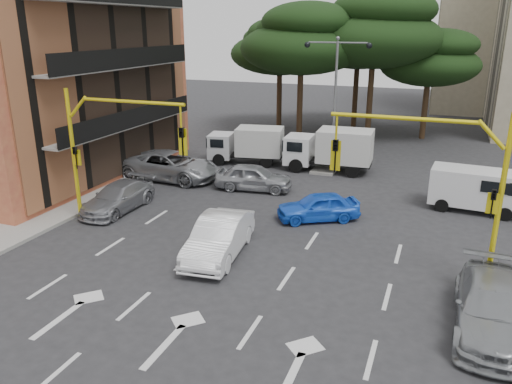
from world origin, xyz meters
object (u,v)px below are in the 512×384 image
signal_mast_right (444,172)px  car_white_hatch (219,237)px  car_blue_compact (318,207)px  car_silver_cross_b (254,177)px  street_lamp_center (336,78)px  box_truck_b (329,150)px  car_silver_parked (492,308)px  car_silver_wagon (118,197)px  box_truck_a (247,145)px  car_silver_cross_a (170,166)px  van_white (476,190)px  signal_mast_left (105,140)px

signal_mast_right → car_white_hatch: 8.50m
car_blue_compact → car_silver_cross_b: (-4.38, 3.09, 0.07)m
street_lamp_center → car_white_hatch: (-1.02, -15.15, -4.66)m
signal_mast_right → box_truck_b: bearing=118.6°
car_silver_parked → box_truck_b: box_truck_b is taller
car_silver_wagon → car_silver_parked: (16.26, -4.55, 0.09)m
car_blue_compact → car_white_hatch: bearing=-57.4°
box_truck_b → box_truck_a: bearing=88.4°
car_silver_cross_a → box_truck_a: size_ratio=1.21×
street_lamp_center → box_truck_b: size_ratio=1.46×
car_silver_cross_b → car_silver_wagon: bearing=128.7°
car_white_hatch → car_silver_parked: size_ratio=0.93×
car_blue_compact → car_silver_parked: (6.91, -6.77, 0.09)m
van_white → box_truck_a: size_ratio=0.86×
street_lamp_center → van_white: bearing=-36.3°
car_blue_compact → car_silver_wagon: 9.61m
car_silver_cross_b → van_white: size_ratio=1.01×
car_silver_parked → car_blue_compact: bearing=136.4°
car_silver_parked → signal_mast_right: bearing=122.1°
car_blue_compact → car_silver_wagon: (-9.36, -2.21, 0.01)m
car_silver_cross_b → signal_mast_left: bearing=141.9°
signal_mast_left → box_truck_b: bearing=60.0°
box_truck_a → box_truck_b: (5.39, 0.11, 0.13)m
car_silver_cross_b → box_truck_a: box_truck_a is taller
street_lamp_center → car_white_hatch: bearing=-93.8°
car_silver_wagon → box_truck_b: (7.93, 10.41, 0.66)m
car_silver_cross_a → box_truck_b: box_truck_b is taller
car_silver_wagon → box_truck_b: size_ratio=0.84×
car_silver_cross_b → box_truck_a: 5.58m
car_silver_cross_b → van_white: van_white is taller
signal_mast_right → car_silver_cross_a: bearing=154.2°
car_silver_wagon → box_truck_b: box_truck_b is taller
car_white_hatch → car_silver_cross_b: bearing=95.6°
street_lamp_center → car_blue_compact: 11.28m
street_lamp_center → car_silver_parked: street_lamp_center is taller
car_silver_wagon → box_truck_a: bearing=77.3°
box_truck_a → box_truck_b: bearing=-99.6°
car_silver_wagon → car_silver_cross_b: bearing=48.0°
signal_mast_right → street_lamp_center: bearing=115.9°
car_silver_parked → box_truck_a: bearing=133.6°
box_truck_b → car_silver_cross_b: bearing=147.2°
car_silver_cross_b → van_white: 11.16m
signal_mast_left → van_white: bearing=27.4°
car_white_hatch → box_truck_b: (1.22, 13.26, 0.54)m
van_white → box_truck_a: bearing=-102.7°
van_white → signal_mast_right: bearing=-6.9°
box_truck_a → car_silver_cross_a: bearing=139.2°
van_white → box_truck_a: (-13.56, 4.14, 0.15)m
car_silver_cross_a → car_silver_cross_b: bearing=-90.1°
signal_mast_right → box_truck_a: (-12.00, 12.01, -2.70)m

